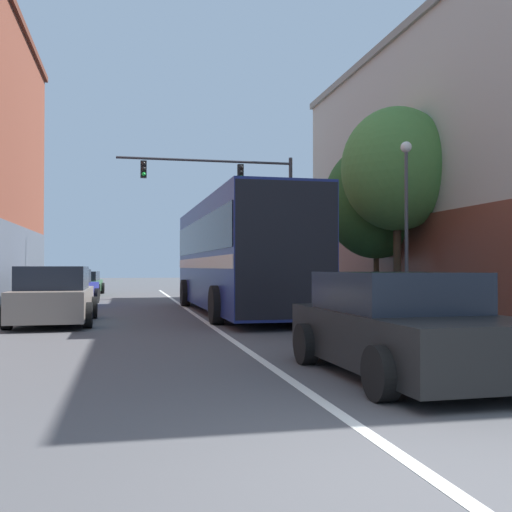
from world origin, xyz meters
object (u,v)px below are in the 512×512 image
object	(u,v)px
hatchback_foreground	(402,326)
traffic_signal_gantry	(242,195)
bus	(237,252)
street_lamp	(406,216)
street_tree_near	(397,169)
parked_car_left_mid	(54,297)
street_tree_far	(376,201)
parked_car_left_far	(63,288)
parked_car_left_near	(82,284)

from	to	relation	value
hatchback_foreground	traffic_signal_gantry	bearing A→B (deg)	-6.47
bus	street_lamp	size ratio (longest dim) A/B	2.35
hatchback_foreground	street_lamp	size ratio (longest dim) A/B	0.83
hatchback_foreground	street_tree_near	bearing A→B (deg)	-26.83
parked_car_left_mid	street_tree_far	distance (m)	12.06
bus	parked_car_left_far	world-z (taller)	bus
hatchback_foreground	street_lamp	xyz separation A→B (m)	(4.10, 8.09, 2.25)
parked_car_left_far	traffic_signal_gantry	world-z (taller)	traffic_signal_gantry
bus	parked_car_left_mid	world-z (taller)	bus
traffic_signal_gantry	street_lamp	world-z (taller)	traffic_signal_gantry
parked_car_left_far	street_tree_near	bearing A→B (deg)	-108.80
parked_car_left_mid	street_tree_near	distance (m)	11.56
street_tree_near	parked_car_left_far	bearing A→B (deg)	153.60
hatchback_foreground	parked_car_left_far	world-z (taller)	hatchback_foreground
traffic_signal_gantry	parked_car_left_far	bearing A→B (deg)	-150.44
hatchback_foreground	traffic_signal_gantry	size ratio (longest dim) A/B	0.49
parked_car_left_near	parked_car_left_far	world-z (taller)	parked_car_left_far
parked_car_left_far	street_lamp	xyz separation A→B (m)	(10.10, -8.35, 2.25)
parked_car_left_mid	traffic_signal_gantry	world-z (taller)	traffic_signal_gantry
bus	hatchback_foreground	distance (m)	11.46
bus	street_tree_near	distance (m)	6.02
hatchback_foreground	parked_car_left_near	size ratio (longest dim) A/B	0.88
parked_car_left_mid	traffic_signal_gantry	size ratio (longest dim) A/B	0.53
street_lamp	parked_car_left_near	bearing A→B (deg)	120.27
parked_car_left_far	traffic_signal_gantry	xyz separation A→B (m)	(7.82, 4.43, 4.32)
hatchback_foreground	street_tree_near	distance (m)	12.73
bus	hatchback_foreground	bearing A→B (deg)	-179.90
parked_car_left_far	parked_car_left_mid	bearing A→B (deg)	-168.37
street_tree_near	street_tree_far	size ratio (longest dim) A/B	1.13
street_lamp	street_tree_far	xyz separation A→B (m)	(1.26, 4.97, 0.99)
street_tree_near	hatchback_foreground	bearing A→B (deg)	-115.34
hatchback_foreground	street_tree_far	size ratio (longest dim) A/B	0.70
parked_car_left_near	traffic_signal_gantry	distance (m)	9.87
hatchback_foreground	parked_car_left_mid	bearing A→B (deg)	30.35
parked_car_left_mid	street_tree_far	bearing A→B (deg)	-68.72
street_lamp	street_tree_near	size ratio (longest dim) A/B	0.74
parked_car_left_mid	traffic_signal_gantry	xyz separation A→B (m)	(7.28, 12.09, 4.28)
bus	street_lamp	world-z (taller)	street_lamp
parked_car_left_mid	street_lamp	bearing A→B (deg)	-94.45
parked_car_left_near	street_tree_near	xyz separation A→B (m)	(11.06, -14.31, 4.12)
parked_car_left_near	traffic_signal_gantry	xyz separation A→B (m)	(7.71, -4.34, 4.38)
parked_car_left_near	parked_car_left_mid	bearing A→B (deg)	-176.37
parked_car_left_far	traffic_signal_gantry	size ratio (longest dim) A/B	0.58
hatchback_foreground	parked_car_left_mid	xyz separation A→B (m)	(-5.46, 8.79, 0.04)
street_tree_far	bus	bearing A→B (deg)	-163.11
traffic_signal_gantry	street_tree_far	bearing A→B (deg)	-65.62
street_lamp	street_tree_far	size ratio (longest dim) A/B	0.83
parked_car_left_near	traffic_signal_gantry	world-z (taller)	traffic_signal_gantry
street_tree_far	parked_car_left_mid	bearing A→B (deg)	-158.45
parked_car_left_near	street_tree_far	world-z (taller)	street_tree_far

